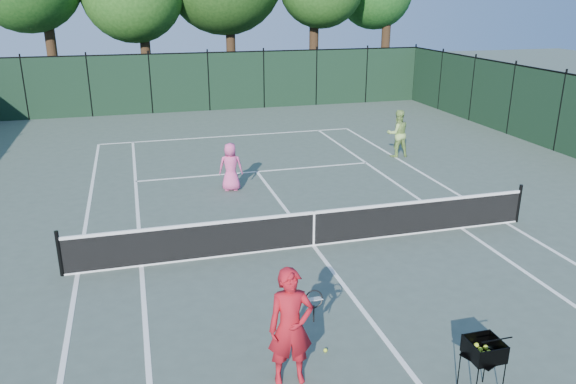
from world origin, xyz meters
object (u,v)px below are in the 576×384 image
object	(u,v)px
ball_hopper	(484,350)
loose_ball_midcourt	(325,350)
coach	(291,327)
player_green	(398,133)
player_pink	(231,167)

from	to	relation	value
ball_hopper	loose_ball_midcourt	bearing A→B (deg)	116.24
ball_hopper	coach	bearing A→B (deg)	134.81
coach	ball_hopper	distance (m)	2.92
coach	player_green	distance (m)	13.89
player_pink	loose_ball_midcourt	size ratio (longest dim) A/B	22.40
coach	loose_ball_midcourt	world-z (taller)	coach
coach	player_green	xyz separation A→B (m)	(7.52, 11.68, -0.08)
player_pink	ball_hopper	xyz separation A→B (m)	(1.97, -10.58, 0.04)
ball_hopper	loose_ball_midcourt	world-z (taller)	ball_hopper
coach	player_green	bearing A→B (deg)	61.94
loose_ball_midcourt	player_pink	bearing A→B (deg)	90.30
coach	player_pink	distance (m)	9.50
coach	loose_ball_midcourt	bearing A→B (deg)	39.98
player_green	coach	bearing A→B (deg)	58.23
player_pink	ball_hopper	world-z (taller)	player_pink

